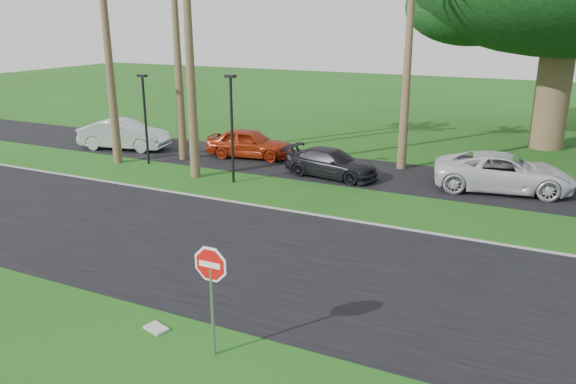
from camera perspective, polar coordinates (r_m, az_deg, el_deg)
The scene contains 12 objects.
ground at distance 15.03m, azimuth -2.76°, elevation -10.00°, with size 120.00×120.00×0.00m, color #1B4912.
road at distance 16.63m, azimuth 0.56°, elevation -7.14°, with size 120.00×8.00×0.02m, color black.
parking_strip at distance 25.97m, azimuth 10.55°, elevation 1.62°, with size 120.00×5.00×0.02m, color black.
curb at distance 20.09m, azimuth 5.53°, elevation -2.76°, with size 120.00×0.12×0.06m, color gray.
stop_sign_near at distance 11.72m, azimuth -7.82°, elevation -8.74°, with size 1.05×0.07×2.62m.
streetlight_left at distance 28.14m, azimuth -14.33°, elevation 7.76°, with size 0.45×0.25×4.34m.
streetlight_right at distance 24.11m, azimuth -5.73°, elevation 7.07°, with size 0.45×0.25×4.64m.
car_silver at distance 31.98m, azimuth -16.32°, elevation 5.59°, with size 1.69×4.83×1.59m, color silver.
car_red at distance 28.88m, azimuth -3.95°, elevation 4.95°, with size 1.76×4.38×1.49m, color #97260C.
car_dark at distance 25.33m, azimuth 4.43°, elevation 2.91°, with size 1.76×4.34×1.26m, color black.
car_minivan at distance 24.84m, azimuth 21.06°, elevation 1.85°, with size 2.57×5.57×1.55m, color silver.
utility_slab at distance 13.67m, azimuth -13.24°, elevation -13.33°, with size 0.55×0.35×0.06m, color #A6A79E.
Camera 1 is at (6.48, -11.69, 6.88)m, focal length 35.00 mm.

